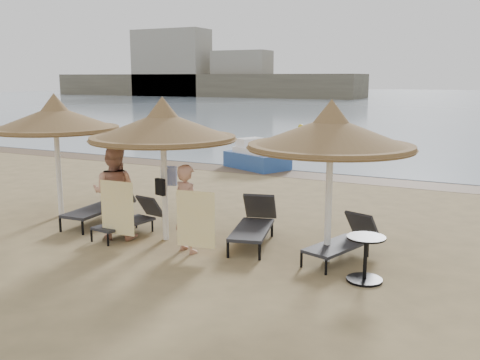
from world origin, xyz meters
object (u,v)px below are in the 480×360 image
object	(u,v)px
palapa_right	(331,134)
lounger_far_right	(345,240)
person_left	(114,185)
lounger_near_left	(132,219)
pedal_boat	(256,157)
palapa_left	(55,119)
palapa_center	(163,127)
person_right	(187,202)
lounger_far_left	(102,204)
lounger_near_right	(254,223)
side_table	(365,260)

from	to	relation	value
palapa_right	lounger_far_right	distance (m)	2.13
lounger_far_right	person_left	distance (m)	5.03
lounger_near_left	pedal_boat	world-z (taller)	pedal_boat
palapa_left	person_left	size ratio (longest dim) A/B	1.32
palapa_center	person_right	bearing A→B (deg)	-29.68
lounger_far_left	lounger_near_right	bearing A→B (deg)	-1.39
lounger_near_left	lounger_near_right	distance (m)	2.82
palapa_center	pedal_boat	size ratio (longest dim) A/B	1.10
lounger_near_left	side_table	xyz separation A→B (m)	(5.40, -0.52, 0.03)
palapa_left	lounger_near_left	distance (m)	3.40
palapa_right	side_table	distance (m)	2.38
lounger_near_right	side_table	distance (m)	2.92
lounger_near_right	person_left	bearing A→B (deg)	-173.33
lounger_far_right	lounger_near_right	bearing A→B (deg)	-166.75
palapa_center	palapa_right	bearing A→B (deg)	3.34
palapa_center	person_right	xyz separation A→B (m)	(0.87, -0.50, -1.42)
palapa_center	pedal_boat	xyz separation A→B (m)	(-2.11, 9.33, -2.04)
palapa_right	person_left	bearing A→B (deg)	-172.52
side_table	pedal_boat	distance (m)	11.82
pedal_boat	lounger_far_left	bearing A→B (deg)	-65.96
lounger_near_left	pedal_boat	size ratio (longest dim) A/B	0.64
lounger_far_left	lounger_near_left	world-z (taller)	lounger_far_left
palapa_left	lounger_far_right	distance (m)	7.67
palapa_right	person_left	xyz separation A→B (m)	(-4.62, -0.61, -1.28)
palapa_left	side_table	distance (m)	8.34
palapa_left	person_right	size ratio (longest dim) A/B	1.50
lounger_far_right	person_right	world-z (taller)	person_right
palapa_right	lounger_far_left	world-z (taller)	palapa_right
palapa_center	person_left	distance (m)	1.70
palapa_left	lounger_near_left	xyz separation A→B (m)	(2.61, -0.46, -2.12)
lounger_near_right	person_left	size ratio (longest dim) A/B	0.93
palapa_center	pedal_boat	bearing A→B (deg)	102.76
palapa_left	lounger_near_left	size ratio (longest dim) A/B	1.73
palapa_center	lounger_near_left	size ratio (longest dim) A/B	1.72
palapa_center	person_right	size ratio (longest dim) A/B	1.50
lounger_near_left	side_table	size ratio (longest dim) A/B	2.25
lounger_far_right	pedal_boat	distance (m)	10.62
lounger_near_left	person_right	bearing A→B (deg)	-7.32
palapa_left	lounger_near_left	bearing A→B (deg)	-10.05
lounger_far_left	person_right	size ratio (longest dim) A/B	1.03
palapa_center	person_left	size ratio (longest dim) A/B	1.32
palapa_right	side_table	world-z (taller)	palapa_right
lounger_near_right	side_table	world-z (taller)	lounger_near_right
lounger_far_right	lounger_near_left	bearing A→B (deg)	-155.94
palapa_right	lounger_far_right	size ratio (longest dim) A/B	1.60
palapa_left	side_table	size ratio (longest dim) A/B	3.89
palapa_left	palapa_center	xyz separation A→B (m)	(3.54, -0.49, -0.01)
palapa_right	lounger_near_left	bearing A→B (deg)	-177.75
person_left	pedal_boat	distance (m)	9.81
lounger_far_left	lounger_near_right	xyz separation A→B (m)	(4.05, 0.14, -0.00)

